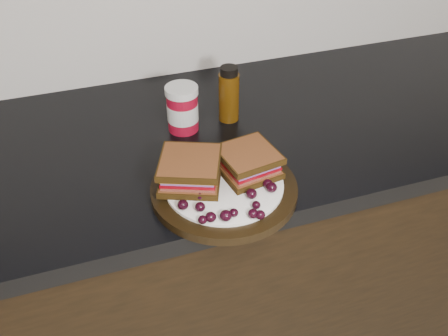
# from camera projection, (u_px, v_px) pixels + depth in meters

# --- Properties ---
(base_cabinets) EXTENTS (3.96, 0.58, 0.86)m
(base_cabinets) POSITION_uv_depth(u_px,v_px,m) (215.00, 270.00, 1.41)
(base_cabinets) COLOR black
(base_cabinets) RESTS_ON ground_plane
(countertop) EXTENTS (3.98, 0.60, 0.04)m
(countertop) POSITION_uv_depth(u_px,v_px,m) (213.00, 139.00, 1.13)
(countertop) COLOR black
(countertop) RESTS_ON base_cabinets
(plate) EXTENTS (0.28, 0.28, 0.02)m
(plate) POSITION_uv_depth(u_px,v_px,m) (224.00, 189.00, 0.95)
(plate) COLOR black
(plate) RESTS_ON countertop
(sandwich_left) EXTENTS (0.15, 0.15, 0.05)m
(sandwich_left) POSITION_uv_depth(u_px,v_px,m) (190.00, 170.00, 0.93)
(sandwich_left) COLOR brown
(sandwich_left) RESTS_ON plate
(sandwich_right) EXTENTS (0.12, 0.12, 0.05)m
(sandwich_right) POSITION_uv_depth(u_px,v_px,m) (248.00, 162.00, 0.95)
(sandwich_right) COLOR brown
(sandwich_right) RESTS_ON plate
(grape_0) EXTENTS (0.02, 0.02, 0.02)m
(grape_0) POSITION_uv_depth(u_px,v_px,m) (183.00, 205.00, 0.88)
(grape_0) COLOR black
(grape_0) RESTS_ON plate
(grape_1) EXTENTS (0.02, 0.02, 0.02)m
(grape_1) POSITION_uv_depth(u_px,v_px,m) (200.00, 207.00, 0.88)
(grape_1) COLOR black
(grape_1) RESTS_ON plate
(grape_2) EXTENTS (0.02, 0.02, 0.02)m
(grape_2) POSITION_uv_depth(u_px,v_px,m) (203.00, 220.00, 0.85)
(grape_2) COLOR black
(grape_2) RESTS_ON plate
(grape_3) EXTENTS (0.02, 0.02, 0.02)m
(grape_3) POSITION_uv_depth(u_px,v_px,m) (211.00, 217.00, 0.86)
(grape_3) COLOR black
(grape_3) RESTS_ON plate
(grape_4) EXTENTS (0.02, 0.02, 0.02)m
(grape_4) POSITION_uv_depth(u_px,v_px,m) (226.00, 216.00, 0.86)
(grape_4) COLOR black
(grape_4) RESTS_ON plate
(grape_5) EXTENTS (0.02, 0.02, 0.02)m
(grape_5) POSITION_uv_depth(u_px,v_px,m) (234.00, 213.00, 0.87)
(grape_5) COLOR black
(grape_5) RESTS_ON plate
(grape_6) EXTENTS (0.02, 0.02, 0.02)m
(grape_6) POSITION_uv_depth(u_px,v_px,m) (253.00, 214.00, 0.86)
(grape_6) COLOR black
(grape_6) RESTS_ON plate
(grape_7) EXTENTS (0.02, 0.02, 0.02)m
(grape_7) POSITION_uv_depth(u_px,v_px,m) (260.00, 215.00, 0.86)
(grape_7) COLOR black
(grape_7) RESTS_ON plate
(grape_8) EXTENTS (0.02, 0.02, 0.01)m
(grape_8) POSITION_uv_depth(u_px,v_px,m) (256.00, 205.00, 0.88)
(grape_8) COLOR black
(grape_8) RESTS_ON plate
(grape_9) EXTENTS (0.02, 0.02, 0.02)m
(grape_9) POSITION_uv_depth(u_px,v_px,m) (252.00, 194.00, 0.90)
(grape_9) COLOR black
(grape_9) RESTS_ON plate
(grape_10) EXTENTS (0.02, 0.02, 0.02)m
(grape_10) POSITION_uv_depth(u_px,v_px,m) (272.00, 187.00, 0.92)
(grape_10) COLOR black
(grape_10) RESTS_ON plate
(grape_11) EXTENTS (0.02, 0.02, 0.02)m
(grape_11) POSITION_uv_depth(u_px,v_px,m) (268.00, 184.00, 0.93)
(grape_11) COLOR black
(grape_11) RESTS_ON plate
(grape_12) EXTENTS (0.02, 0.02, 0.02)m
(grape_12) POSITION_uv_depth(u_px,v_px,m) (268.00, 175.00, 0.95)
(grape_12) COLOR black
(grape_12) RESTS_ON plate
(grape_13) EXTENTS (0.02, 0.02, 0.02)m
(grape_13) POSITION_uv_depth(u_px,v_px,m) (267.00, 165.00, 0.97)
(grape_13) COLOR black
(grape_13) RESTS_ON plate
(grape_14) EXTENTS (0.02, 0.02, 0.02)m
(grape_14) POSITION_uv_depth(u_px,v_px,m) (262.00, 165.00, 0.97)
(grape_14) COLOR black
(grape_14) RESTS_ON plate
(grape_15) EXTENTS (0.02, 0.02, 0.02)m
(grape_15) POSITION_uv_depth(u_px,v_px,m) (242.00, 165.00, 0.97)
(grape_15) COLOR black
(grape_15) RESTS_ON plate
(grape_16) EXTENTS (0.02, 0.02, 0.02)m
(grape_16) POSITION_uv_depth(u_px,v_px,m) (188.00, 164.00, 0.97)
(grape_16) COLOR black
(grape_16) RESTS_ON plate
(grape_17) EXTENTS (0.02, 0.02, 0.02)m
(grape_17) POSITION_uv_depth(u_px,v_px,m) (197.00, 167.00, 0.96)
(grape_17) COLOR black
(grape_17) RESTS_ON plate
(grape_18) EXTENTS (0.02, 0.02, 0.02)m
(grape_18) POSITION_uv_depth(u_px,v_px,m) (178.00, 180.00, 0.93)
(grape_18) COLOR black
(grape_18) RESTS_ON plate
(grape_19) EXTENTS (0.02, 0.02, 0.02)m
(grape_19) POSITION_uv_depth(u_px,v_px,m) (181.00, 183.00, 0.93)
(grape_19) COLOR black
(grape_19) RESTS_ON plate
(grape_20) EXTENTS (0.02, 0.02, 0.02)m
(grape_20) POSITION_uv_depth(u_px,v_px,m) (200.00, 191.00, 0.91)
(grape_20) COLOR black
(grape_20) RESTS_ON plate
(grape_21) EXTENTS (0.02, 0.02, 0.01)m
(grape_21) POSITION_uv_depth(u_px,v_px,m) (200.00, 196.00, 0.90)
(grape_21) COLOR black
(grape_21) RESTS_ON plate
(grape_22) EXTENTS (0.02, 0.02, 0.01)m
(grape_22) POSITION_uv_depth(u_px,v_px,m) (197.00, 175.00, 0.95)
(grape_22) COLOR black
(grape_22) RESTS_ON plate
(grape_23) EXTENTS (0.02, 0.02, 0.02)m
(grape_23) POSITION_uv_depth(u_px,v_px,m) (175.00, 178.00, 0.94)
(grape_23) COLOR black
(grape_23) RESTS_ON plate
(grape_24) EXTENTS (0.02, 0.02, 0.02)m
(grape_24) POSITION_uv_depth(u_px,v_px,m) (180.00, 184.00, 0.93)
(grape_24) COLOR black
(grape_24) RESTS_ON plate
(condiment_jar) EXTENTS (0.09, 0.09, 0.11)m
(condiment_jar) POSITION_uv_depth(u_px,v_px,m) (183.00, 109.00, 1.10)
(condiment_jar) COLOR maroon
(condiment_jar) RESTS_ON countertop
(oil_bottle) EXTENTS (0.05, 0.05, 0.13)m
(oil_bottle) POSITION_uv_depth(u_px,v_px,m) (229.00, 94.00, 1.13)
(oil_bottle) COLOR #432706
(oil_bottle) RESTS_ON countertop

